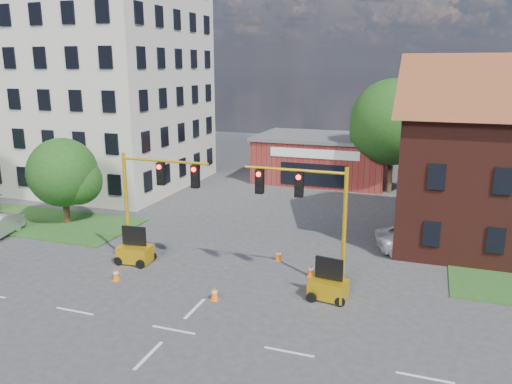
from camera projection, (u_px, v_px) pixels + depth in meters
ground at (174, 330)px, 20.85m from camera, size 120.00×120.00×0.00m
lane_markings at (134, 370)px, 18.11m from camera, size 60.00×36.00×0.01m
office_block at (88, 70)px, 44.74m from camera, size 18.40×15.40×20.60m
brick_shop at (323, 158)px, 47.76m from camera, size 12.40×8.40×4.30m
tree_large at (398, 125)px, 41.99m from camera, size 7.64×7.28×9.75m
tree_nw_front at (67, 175)px, 34.06m from camera, size 4.95×4.72×6.01m
signal_mast_west at (152, 196)px, 26.77m from camera, size 5.30×0.60×6.20m
signal_mast_east at (311, 211)px, 23.98m from camera, size 5.30×0.60×6.20m
trailer_west at (135, 252)px, 27.81m from camera, size 1.90×1.36×2.04m
trailer_east at (328, 287)px, 23.50m from camera, size 1.88×1.40×1.97m
cone_a at (116, 274)px, 25.58m from camera, size 0.40×0.40×0.70m
cone_b at (279, 255)px, 28.18m from camera, size 0.40×0.40×0.70m
cone_c at (215, 293)px, 23.44m from camera, size 0.40×0.40×0.70m
cone_d at (311, 270)px, 26.06m from camera, size 0.40×0.40×0.70m
pickup_white at (426, 239)px, 29.41m from camera, size 6.26×4.31×1.59m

